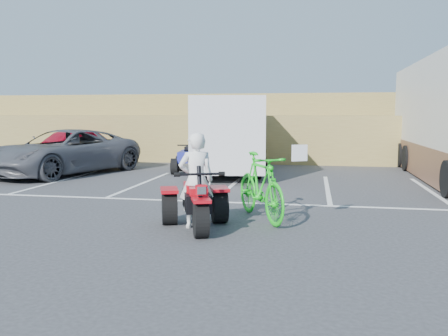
% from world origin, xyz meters
% --- Properties ---
extents(ground, '(100.00, 100.00, 0.00)m').
position_xyz_m(ground, '(0.00, 0.00, 0.00)').
color(ground, '#353538').
rests_on(ground, ground).
extents(parking_stripes, '(28.00, 5.16, 0.01)m').
position_xyz_m(parking_stripes, '(0.87, 4.07, 0.00)').
color(parking_stripes, white).
rests_on(parking_stripes, ground).
extents(grass_embankment, '(40.00, 8.50, 3.10)m').
position_xyz_m(grass_embankment, '(0.00, 15.48, 1.42)').
color(grass_embankment, olive).
rests_on(grass_embankment, ground).
extents(red_trike_atv, '(1.76, 2.01, 1.09)m').
position_xyz_m(red_trike_atv, '(0.28, -0.27, 0.00)').
color(red_trike_atv, '#B20A14').
rests_on(red_trike_atv, ground).
extents(rider, '(0.73, 0.61, 1.73)m').
position_xyz_m(rider, '(0.23, -0.13, 0.87)').
color(rider, white).
rests_on(rider, ground).
extents(green_dirt_bike, '(1.59, 2.21, 1.31)m').
position_xyz_m(green_dirt_bike, '(1.30, 0.74, 0.66)').
color(green_dirt_bike, '#14BF19').
rests_on(green_dirt_bike, ground).
extents(grey_pickup, '(4.23, 6.06, 1.54)m').
position_xyz_m(grey_pickup, '(-6.11, 6.54, 0.77)').
color(grey_pickup, '#4D4E55').
rests_on(grey_pickup, ground).
extents(red_car, '(3.71, 4.67, 1.49)m').
position_xyz_m(red_car, '(-7.64, 9.63, 0.74)').
color(red_car, maroon).
rests_on(red_car, ground).
extents(cargo_trailer, '(3.00, 5.83, 2.60)m').
position_xyz_m(cargo_trailer, '(-0.55, 7.78, 1.41)').
color(cargo_trailer, silver).
rests_on(cargo_trailer, ground).
extents(quad_atv_blue, '(1.38, 1.73, 1.04)m').
position_xyz_m(quad_atv_blue, '(-1.96, 7.77, 0.00)').
color(quad_atv_blue, navy).
rests_on(quad_atv_blue, ground).
extents(quad_atv_green, '(1.60, 1.80, 0.97)m').
position_xyz_m(quad_atv_green, '(-0.07, 7.53, 0.00)').
color(quad_atv_green, '#135516').
rests_on(quad_atv_green, ground).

